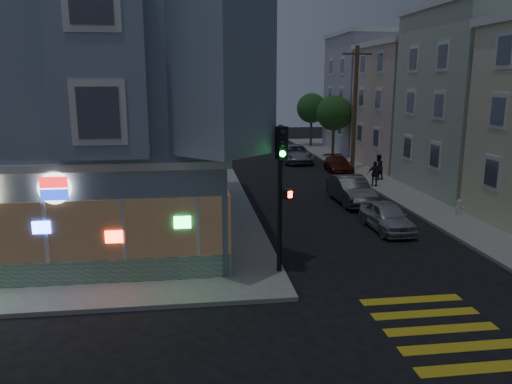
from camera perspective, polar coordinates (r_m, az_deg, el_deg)
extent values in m
plane|color=black|center=(13.71, -6.10, -16.57)|extent=(120.00, 120.00, 0.00)
cube|color=gray|center=(42.48, 25.60, 2.44)|extent=(24.00, 42.00, 0.15)
cube|color=gray|center=(23.72, -22.09, 9.24)|extent=(14.00, 14.00, 11.00)
cube|color=silver|center=(23.85, -21.77, 5.29)|extent=(14.30, 14.30, 0.25)
cube|color=#196B33|center=(18.02, -26.21, -8.59)|extent=(13.60, 0.12, 0.80)
cube|color=#382B1E|center=(17.59, -26.65, -4.32)|extent=(13.60, 0.10, 2.00)
cylinder|color=white|center=(16.72, -22.04, 0.41)|extent=(1.00, 0.12, 1.00)
cube|color=#C5AA98|center=(41.94, 20.65, 9.06)|extent=(12.00, 8.60, 9.00)
cube|color=#AEABBC|center=(50.03, 15.83, 10.69)|extent=(12.00, 8.60, 10.50)
cylinder|color=#4C3826|center=(38.04, 11.22, 9.33)|extent=(0.30, 0.30, 9.00)
cube|color=#4C3826|center=(38.03, 11.48, 15.20)|extent=(2.20, 0.12, 0.12)
cylinder|color=#4C3826|center=(44.04, 8.81, 6.05)|extent=(0.24, 0.24, 3.20)
sphere|color=#1A481C|center=(43.85, 8.90, 8.91)|extent=(3.00, 3.00, 3.00)
cylinder|color=#4C3826|center=(51.72, 6.31, 7.08)|extent=(0.24, 0.24, 3.20)
sphere|color=#1A481C|center=(51.56, 6.37, 9.51)|extent=(3.00, 3.00, 3.00)
imported|color=black|center=(34.48, 13.77, 2.79)|extent=(1.02, 0.93, 1.71)
imported|color=#23222A|center=(32.23, 13.44, 2.03)|extent=(1.00, 0.63, 1.59)
imported|color=#B2B5BA|center=(23.42, 14.73, -2.71)|extent=(1.59, 3.82, 1.29)
imported|color=#3E4244|center=(28.13, 10.77, 0.24)|extent=(1.69, 4.58, 1.50)
imported|color=#501A12|center=(37.42, 9.41, 3.08)|extent=(1.91, 4.14, 1.17)
imported|color=#96999F|center=(41.85, 4.59, 4.39)|extent=(2.59, 5.25, 1.43)
cylinder|color=black|center=(16.97, 2.74, -0.94)|extent=(0.16, 0.16, 5.09)
cube|color=black|center=(16.40, 2.96, 5.64)|extent=(0.40, 0.38, 1.07)
sphere|color=black|center=(16.21, 3.08, 6.75)|extent=(0.20, 0.20, 0.20)
sphere|color=black|center=(16.25, 3.06, 5.57)|extent=(0.20, 0.20, 0.20)
sphere|color=#19F23F|center=(16.29, 3.05, 4.40)|extent=(0.20, 0.20, 0.20)
cube|color=black|center=(16.79, 3.72, -0.21)|extent=(0.38, 0.30, 0.33)
cube|color=#FF2614|center=(16.68, 3.79, -0.29)|extent=(0.22, 0.02, 0.22)
cylinder|color=silver|center=(26.78, 22.16, -1.77)|extent=(0.24, 0.24, 0.60)
sphere|color=silver|center=(26.70, 22.22, -1.05)|extent=(0.26, 0.26, 0.26)
cylinder|color=silver|center=(26.76, 22.17, -1.67)|extent=(0.45, 0.12, 0.12)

